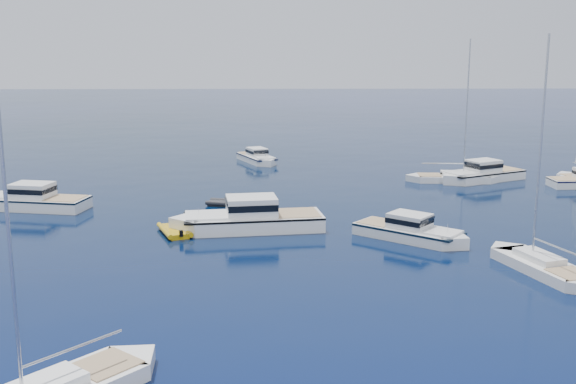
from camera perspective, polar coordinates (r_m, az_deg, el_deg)
ground at (r=33.38m, az=0.56°, el=-11.46°), size 400.00×400.00×0.00m
motor_cruiser_right at (r=49.38m, az=10.11°, el=-3.88°), size 8.72×7.87×2.37m
motor_cruiser_centre at (r=51.32m, az=-3.27°, el=-3.11°), size 12.49×5.28×3.18m
motor_cruiser_far_l at (r=61.80m, az=-20.40°, el=-1.28°), size 11.04×5.23×2.79m
motor_cruiser_distant at (r=72.73m, az=15.59°, el=0.90°), size 10.63×7.52×2.71m
motor_cruiser_horizon at (r=81.55m, az=-2.53°, el=2.47°), size 5.61×8.54×2.16m
sailboat_mid_r at (r=44.48m, az=20.21°, el=-6.20°), size 5.40×10.20×14.53m
sailboat_centre at (r=71.56m, az=13.44°, el=0.84°), size 10.11×3.35×14.61m
tender_yellow at (r=50.83m, az=-9.32°, el=-3.40°), size 3.49×4.57×0.95m
tender_grey_far at (r=59.25m, az=-5.07°, el=-1.12°), size 3.84×2.74×0.95m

